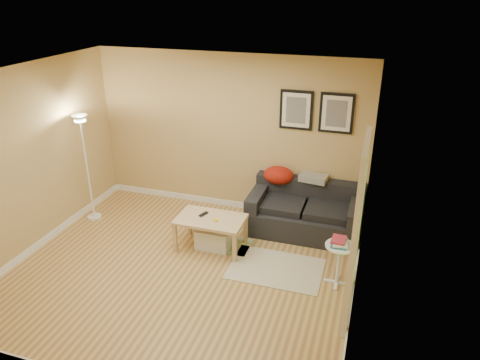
# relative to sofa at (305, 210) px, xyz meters

# --- Properties ---
(floor) EXTENTS (4.50, 4.50, 0.00)m
(floor) POSITION_rel_sofa_xyz_m (-1.38, -1.53, -0.38)
(floor) COLOR tan
(floor) RESTS_ON ground
(ceiling) EXTENTS (4.50, 4.50, 0.00)m
(ceiling) POSITION_rel_sofa_xyz_m (-1.38, -1.53, 2.23)
(ceiling) COLOR white
(ceiling) RESTS_ON wall_back
(wall_back) EXTENTS (4.50, 0.00, 4.50)m
(wall_back) POSITION_rel_sofa_xyz_m (-1.38, 0.47, 0.92)
(wall_back) COLOR tan
(wall_back) RESTS_ON ground
(wall_front) EXTENTS (4.50, 0.00, 4.50)m
(wall_front) POSITION_rel_sofa_xyz_m (-1.38, -3.53, 0.92)
(wall_front) COLOR tan
(wall_front) RESTS_ON ground
(wall_left) EXTENTS (0.00, 4.00, 4.00)m
(wall_left) POSITION_rel_sofa_xyz_m (-3.63, -1.53, 0.92)
(wall_left) COLOR tan
(wall_left) RESTS_ON ground
(wall_right) EXTENTS (0.00, 4.00, 4.00)m
(wall_right) POSITION_rel_sofa_xyz_m (0.87, -1.53, 0.92)
(wall_right) COLOR tan
(wall_right) RESTS_ON ground
(baseboard_back) EXTENTS (4.50, 0.02, 0.10)m
(baseboard_back) POSITION_rel_sofa_xyz_m (-1.38, 0.46, -0.33)
(baseboard_back) COLOR white
(baseboard_back) RESTS_ON ground
(baseboard_left) EXTENTS (0.02, 4.00, 0.10)m
(baseboard_left) POSITION_rel_sofa_xyz_m (-3.62, -1.53, -0.33)
(baseboard_left) COLOR white
(baseboard_left) RESTS_ON ground
(baseboard_right) EXTENTS (0.02, 4.00, 0.10)m
(baseboard_right) POSITION_rel_sofa_xyz_m (0.86, -1.53, -0.33)
(baseboard_right) COLOR white
(baseboard_right) RESTS_ON ground
(sofa) EXTENTS (1.70, 0.90, 0.75)m
(sofa) POSITION_rel_sofa_xyz_m (0.00, 0.00, 0.00)
(sofa) COLOR black
(sofa) RESTS_ON ground
(red_throw) EXTENTS (0.48, 0.36, 0.28)m
(red_throw) POSITION_rel_sofa_xyz_m (-0.50, 0.28, 0.40)
(red_throw) COLOR #9C250E
(red_throw) RESTS_ON sofa
(plaid_throw) EXTENTS (0.45, 0.32, 0.10)m
(plaid_throw) POSITION_rel_sofa_xyz_m (0.05, 0.32, 0.41)
(plaid_throw) COLOR tan
(plaid_throw) RESTS_ON sofa
(framed_print_left) EXTENTS (0.50, 0.04, 0.60)m
(framed_print_left) POSITION_rel_sofa_xyz_m (-0.30, 0.45, 1.43)
(framed_print_left) COLOR black
(framed_print_left) RESTS_ON wall_back
(framed_print_right) EXTENTS (0.50, 0.04, 0.60)m
(framed_print_right) POSITION_rel_sofa_xyz_m (0.30, 0.45, 1.43)
(framed_print_right) COLOR black
(framed_print_right) RESTS_ON wall_back
(area_rug) EXTENTS (1.25, 0.85, 0.01)m
(area_rug) POSITION_rel_sofa_xyz_m (-0.18, -1.12, -0.37)
(area_rug) COLOR beige
(area_rug) RESTS_ON ground
(green_runner) EXTENTS (0.70, 0.50, 0.01)m
(green_runner) POSITION_rel_sofa_xyz_m (-1.02, -0.74, -0.37)
(green_runner) COLOR #668C4C
(green_runner) RESTS_ON ground
(coffee_table) EXTENTS (1.04, 0.71, 0.48)m
(coffee_table) POSITION_rel_sofa_xyz_m (-1.21, -0.87, -0.13)
(coffee_table) COLOR tan
(coffee_table) RESTS_ON ground
(remote_control) EXTENTS (0.10, 0.17, 0.02)m
(remote_control) POSITION_rel_sofa_xyz_m (-1.34, -0.81, 0.12)
(remote_control) COLOR black
(remote_control) RESTS_ON coffee_table
(tape_roll) EXTENTS (0.07, 0.07, 0.03)m
(tape_roll) POSITION_rel_sofa_xyz_m (-1.11, -0.93, 0.12)
(tape_roll) COLOR yellow
(tape_roll) RESTS_ON coffee_table
(storage_bin) EXTENTS (0.51, 0.37, 0.31)m
(storage_bin) POSITION_rel_sofa_xyz_m (-1.17, -0.85, -0.22)
(storage_bin) COLOR white
(storage_bin) RESTS_ON ground
(side_table) EXTENTS (0.38, 0.38, 0.57)m
(side_table) POSITION_rel_sofa_xyz_m (0.64, -1.18, -0.09)
(side_table) COLOR white
(side_table) RESTS_ON ground
(book_stack) EXTENTS (0.22, 0.27, 0.08)m
(book_stack) POSITION_rel_sofa_xyz_m (0.62, -1.17, 0.24)
(book_stack) COLOR #2E5D8A
(book_stack) RESTS_ON side_table
(floor_lamp) EXTENTS (0.23, 0.23, 1.75)m
(floor_lamp) POSITION_rel_sofa_xyz_m (-3.38, -0.61, 0.45)
(floor_lamp) COLOR white
(floor_lamp) RESTS_ON ground
(doorway) EXTENTS (0.12, 1.01, 2.13)m
(doorway) POSITION_rel_sofa_xyz_m (0.82, -1.68, 0.65)
(doorway) COLOR white
(doorway) RESTS_ON ground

